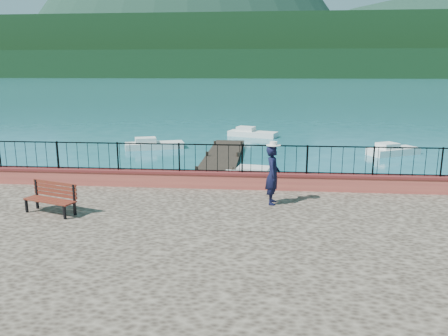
% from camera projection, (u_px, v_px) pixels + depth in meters
% --- Properties ---
extents(ground, '(2000.00, 2000.00, 0.00)m').
position_uv_depth(ground, '(245.00, 267.00, 11.87)').
color(ground, '#19596B').
rests_on(ground, ground).
extents(parapet, '(28.00, 0.46, 0.58)m').
position_uv_depth(parapet, '(251.00, 181.00, 15.14)').
color(parapet, '#C05845').
rests_on(parapet, promenade).
extents(railing, '(27.00, 0.05, 0.95)m').
position_uv_depth(railing, '(251.00, 159.00, 14.97)').
color(railing, black).
rests_on(railing, parapet).
extents(dock, '(2.00, 16.00, 0.30)m').
position_uv_depth(dock, '(219.00, 166.00, 23.67)').
color(dock, '#2D231C').
rests_on(dock, ground).
extents(far_forest, '(900.00, 60.00, 18.00)m').
position_uv_depth(far_forest, '(265.00, 64.00, 301.31)').
color(far_forest, black).
rests_on(far_forest, ground).
extents(foothills, '(900.00, 120.00, 44.00)m').
position_uv_depth(foothills, '(266.00, 49.00, 356.74)').
color(foothills, black).
rests_on(foothills, ground).
extents(companion_hill, '(448.00, 384.00, 180.00)m').
position_uv_depth(companion_hill, '(445.00, 74.00, 535.90)').
color(companion_hill, '#142D23').
rests_on(companion_hill, ground).
extents(park_bench, '(1.69, 1.02, 0.89)m').
position_uv_depth(park_bench, '(51.00, 204.00, 12.52)').
color(park_bench, black).
rests_on(park_bench, promenade).
extents(person, '(0.47, 0.69, 1.82)m').
position_uv_depth(person, '(273.00, 175.00, 13.30)').
color(person, black).
rests_on(person, promenade).
extents(hat, '(0.44, 0.44, 0.12)m').
position_uv_depth(hat, '(274.00, 144.00, 13.09)').
color(hat, white).
rests_on(hat, person).
extents(boat_0, '(4.48, 1.85, 0.80)m').
position_uv_depth(boat_0, '(72.00, 179.00, 19.72)').
color(boat_0, white).
rests_on(boat_0, ground).
extents(boat_1, '(4.41, 1.97, 0.80)m').
position_uv_depth(boat_1, '(267.00, 175.00, 20.49)').
color(boat_1, silver).
rests_on(boat_1, ground).
extents(boat_2, '(3.54, 2.72, 0.80)m').
position_uv_depth(boat_2, '(394.00, 148.00, 27.57)').
color(boat_2, white).
rests_on(boat_2, ground).
extents(boat_3, '(4.13, 2.53, 0.80)m').
position_uv_depth(boat_3, '(154.00, 143.00, 29.68)').
color(boat_3, silver).
rests_on(boat_3, ground).
extents(boat_4, '(4.11, 2.49, 0.80)m').
position_uv_depth(boat_4, '(253.00, 132.00, 35.04)').
color(boat_4, white).
rests_on(boat_4, ground).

